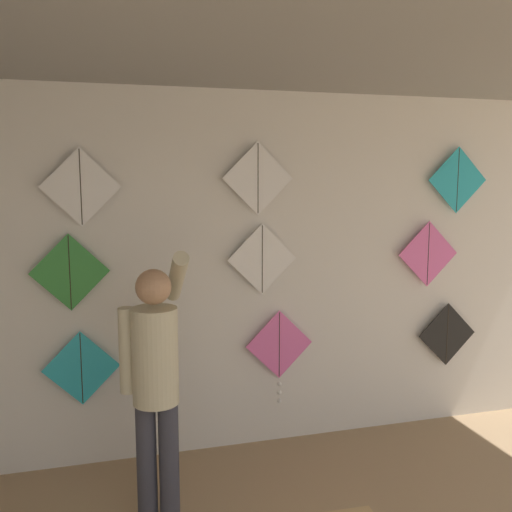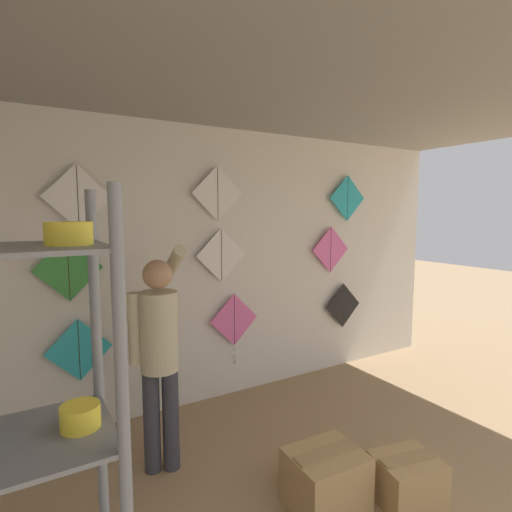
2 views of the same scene
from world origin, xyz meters
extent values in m
cube|color=silver|center=(0.00, 3.88, 1.40)|extent=(5.95, 0.06, 2.80)
cube|color=gray|center=(0.00, 1.93, 2.82)|extent=(5.95, 4.65, 0.04)
cylinder|color=yellow|center=(-1.78, 1.21, 1.44)|extent=(0.10, 0.10, 0.06)
cylinder|color=yellow|center=(-1.78, 1.19, 1.91)|extent=(0.11, 0.11, 0.05)
cylinder|color=#383842|center=(-1.11, 2.99, 0.39)|extent=(0.12, 0.12, 0.79)
cylinder|color=#383842|center=(-0.97, 2.95, 0.39)|extent=(0.12, 0.12, 0.79)
cylinder|color=beige|center=(-1.04, 2.97, 1.08)|extent=(0.28, 0.28, 0.59)
sphere|color=tan|center=(-1.04, 2.97, 1.51)|extent=(0.21, 0.21, 0.21)
cylinder|color=beige|center=(-1.20, 3.02, 1.12)|extent=(0.10, 0.10, 0.53)
cylinder|color=beige|center=(-0.88, 3.13, 1.53)|extent=(0.10, 0.49, 0.38)
cube|color=tan|center=(-0.22, 2.03, 0.19)|extent=(0.50, 0.43, 0.38)
cube|color=#A08052|center=(-0.22, 2.03, 0.38)|extent=(0.46, 0.14, 0.01)
cube|color=tan|center=(0.28, 1.79, 0.15)|extent=(0.48, 0.43, 0.31)
cube|color=#A08052|center=(0.28, 1.79, 0.31)|extent=(0.41, 0.18, 0.01)
cube|color=#28B2C6|center=(-1.50, 3.79, 0.77)|extent=(0.55, 0.01, 0.55)
cylinder|color=black|center=(-1.50, 3.79, 0.77)|extent=(0.01, 0.01, 0.53)
cube|color=pink|center=(0.02, 3.79, 0.83)|extent=(0.55, 0.01, 0.55)
cylinder|color=black|center=(0.02, 3.79, 0.83)|extent=(0.01, 0.01, 0.53)
sphere|color=white|center=(0.02, 3.78, 0.50)|extent=(0.04, 0.04, 0.04)
sphere|color=white|center=(0.02, 3.78, 0.43)|extent=(0.04, 0.04, 0.04)
sphere|color=white|center=(0.02, 3.78, 0.36)|extent=(0.04, 0.04, 0.04)
cube|color=black|center=(1.55, 3.79, 0.79)|extent=(0.55, 0.01, 0.55)
cylinder|color=black|center=(1.55, 3.79, 0.79)|extent=(0.01, 0.01, 0.53)
cube|color=#338C38|center=(-1.54, 3.79, 1.48)|extent=(0.55, 0.01, 0.55)
cylinder|color=black|center=(-1.54, 3.79, 1.48)|extent=(0.01, 0.01, 0.53)
cube|color=white|center=(-0.13, 3.79, 1.52)|extent=(0.55, 0.01, 0.55)
cylinder|color=black|center=(-0.13, 3.79, 1.52)|extent=(0.01, 0.01, 0.53)
cube|color=pink|center=(1.33, 3.79, 1.51)|extent=(0.55, 0.01, 0.55)
cylinder|color=black|center=(1.33, 3.79, 1.51)|extent=(0.01, 0.01, 0.53)
cube|color=white|center=(-1.45, 3.79, 2.08)|extent=(0.55, 0.01, 0.55)
cylinder|color=black|center=(-1.45, 3.79, 2.08)|extent=(0.01, 0.01, 0.53)
cube|color=white|center=(-0.16, 3.79, 2.14)|extent=(0.55, 0.01, 0.55)
cylinder|color=black|center=(-0.16, 3.79, 2.14)|extent=(0.01, 0.01, 0.53)
cube|color=#28B2C6|center=(1.58, 3.79, 2.12)|extent=(0.55, 0.01, 0.55)
cylinder|color=black|center=(1.58, 3.79, 2.12)|extent=(0.01, 0.01, 0.53)
camera|label=1|loc=(-1.35, -0.39, 2.17)|focal=40.00mm
camera|label=2|loc=(-1.89, 0.15, 1.96)|focal=28.00mm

